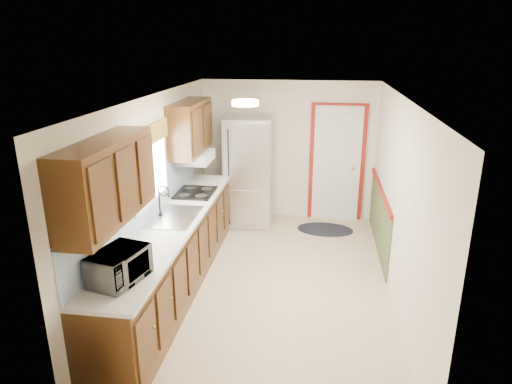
% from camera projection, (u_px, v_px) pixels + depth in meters
% --- Properties ---
extents(room_shell, '(3.20, 5.20, 2.52)m').
position_uv_depth(room_shell, '(273.00, 197.00, 5.59)').
color(room_shell, beige).
rests_on(room_shell, ground).
extents(kitchen_run, '(0.63, 4.00, 2.20)m').
position_uv_depth(kitchen_run, '(170.00, 230.00, 5.60)').
color(kitchen_run, '#3B210D').
rests_on(kitchen_run, ground).
extents(back_wall_trim, '(1.12, 2.30, 2.08)m').
position_uv_depth(back_wall_trim, '(345.00, 175.00, 7.63)').
color(back_wall_trim, maroon).
rests_on(back_wall_trim, ground).
extents(ceiling_fixture, '(0.30, 0.30, 0.06)m').
position_uv_depth(ceiling_fixture, '(245.00, 103.00, 5.08)').
color(ceiling_fixture, '#FFD88C').
rests_on(ceiling_fixture, room_shell).
extents(microwave, '(0.42, 0.59, 0.36)m').
position_uv_depth(microwave, '(119.00, 263.00, 4.09)').
color(microwave, white).
rests_on(microwave, kitchen_run).
extents(refrigerator, '(0.81, 0.79, 1.85)m').
position_uv_depth(refrigerator, '(248.00, 171.00, 7.69)').
color(refrigerator, '#B7B7BC').
rests_on(refrigerator, ground).
extents(rug, '(0.96, 0.64, 0.01)m').
position_uv_depth(rug, '(325.00, 229.00, 7.66)').
color(rug, black).
rests_on(rug, ground).
extents(cooktop, '(0.53, 0.63, 0.02)m').
position_uv_depth(cooktop, '(196.00, 193.00, 6.53)').
color(cooktop, black).
rests_on(cooktop, kitchen_run).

